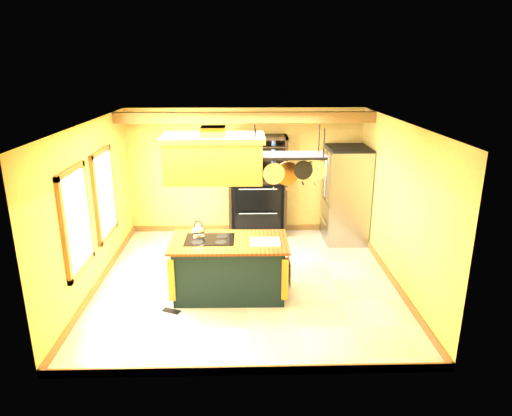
{
  "coord_description": "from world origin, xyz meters",
  "views": [
    {
      "loc": [
        -0.03,
        -7.11,
        3.58
      ],
      "look_at": [
        0.17,
        0.3,
        1.22
      ],
      "focal_mm": 32.0,
      "sensor_mm": 36.0,
      "label": 1
    }
  ],
  "objects_px": {
    "kitchen_island": "(229,267)",
    "hutch": "(257,197)",
    "range_hood": "(214,157)",
    "pot_rack": "(288,162)",
    "refrigerator": "(345,197)"
  },
  "relations": [
    {
      "from": "kitchen_island",
      "to": "pot_rack",
      "type": "distance_m",
      "value": 1.93
    },
    {
      "from": "range_hood",
      "to": "pot_rack",
      "type": "distance_m",
      "value": 1.11
    },
    {
      "from": "pot_rack",
      "to": "hutch",
      "type": "distance_m",
      "value": 3.03
    },
    {
      "from": "pot_rack",
      "to": "kitchen_island",
      "type": "bearing_deg",
      "value": -179.26
    },
    {
      "from": "range_hood",
      "to": "kitchen_island",
      "type": "bearing_deg",
      "value": 0.22
    },
    {
      "from": "kitchen_island",
      "to": "hutch",
      "type": "relative_size",
      "value": 0.86
    },
    {
      "from": "kitchen_island",
      "to": "range_hood",
      "type": "bearing_deg",
      "value": -179.23
    },
    {
      "from": "pot_rack",
      "to": "refrigerator",
      "type": "height_order",
      "value": "pot_rack"
    },
    {
      "from": "range_hood",
      "to": "refrigerator",
      "type": "distance_m",
      "value": 3.7
    },
    {
      "from": "kitchen_island",
      "to": "range_hood",
      "type": "relative_size",
      "value": 1.24
    },
    {
      "from": "hutch",
      "to": "refrigerator",
      "type": "bearing_deg",
      "value": -11.4
    },
    {
      "from": "refrigerator",
      "to": "hutch",
      "type": "bearing_deg",
      "value": 168.6
    },
    {
      "from": "kitchen_island",
      "to": "hutch",
      "type": "distance_m",
      "value": 2.79
    },
    {
      "from": "hutch",
      "to": "kitchen_island",
      "type": "bearing_deg",
      "value": -101.0
    },
    {
      "from": "refrigerator",
      "to": "range_hood",
      "type": "bearing_deg",
      "value": -137.23
    }
  ]
}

